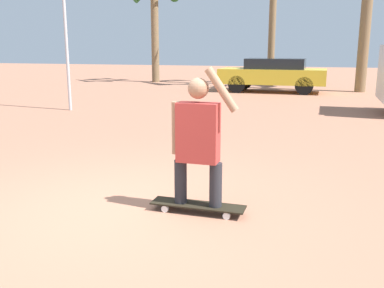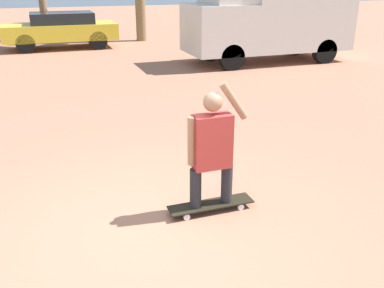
% 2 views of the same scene
% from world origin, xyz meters
% --- Properties ---
extents(ground_plane, '(80.00, 80.00, 0.00)m').
position_xyz_m(ground_plane, '(0.00, 0.00, 0.00)').
color(ground_plane, '#A36B51').
extents(skateboard, '(1.07, 0.26, 0.10)m').
position_xyz_m(skateboard, '(0.86, 0.24, 0.08)').
color(skateboard, black).
rests_on(skateboard, ground_plane).
extents(person_skateboarder, '(0.74, 0.23, 1.53)m').
position_xyz_m(person_skateboarder, '(0.86, 0.24, 0.88)').
color(person_skateboarder, '#28282D').
rests_on(person_skateboarder, skateboard).
extents(parked_car_yellow, '(4.35, 1.87, 1.39)m').
position_xyz_m(parked_car_yellow, '(0.03, 14.20, 0.76)').
color(parked_car_yellow, black).
rests_on(parked_car_yellow, ground_plane).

